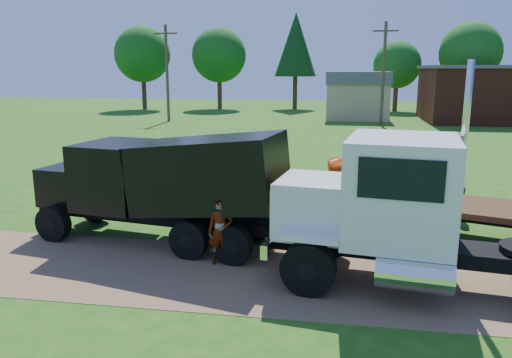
% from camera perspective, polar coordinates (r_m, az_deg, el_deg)
% --- Properties ---
extents(ground, '(140.00, 140.00, 0.00)m').
position_cam_1_polar(ground, '(12.57, -1.19, -10.92)').
color(ground, '#1D5111').
rests_on(ground, ground).
extents(dirt_track, '(120.00, 4.20, 0.01)m').
position_cam_1_polar(dirt_track, '(12.57, -1.19, -10.89)').
color(dirt_track, brown).
rests_on(dirt_track, ground).
extents(white_semi_tractor, '(8.79, 3.96, 5.20)m').
position_cam_1_polar(white_semi_tractor, '(11.94, 16.54, -3.68)').
color(white_semi_tractor, black).
rests_on(white_semi_tractor, ground).
extents(black_dump_truck, '(7.83, 3.47, 3.32)m').
position_cam_1_polar(black_dump_truck, '(14.57, -10.30, -0.25)').
color(black_dump_truck, black).
rests_on(black_dump_truck, ground).
extents(orange_pickup, '(5.11, 2.79, 1.36)m').
position_cam_1_polar(orange_pickup, '(22.83, 14.36, 1.21)').
color(orange_pickup, '#E3490A').
rests_on(orange_pickup, ground).
extents(flatbed_trailer, '(8.02, 4.57, 1.97)m').
position_cam_1_polar(flatbed_trailer, '(16.08, 23.34, -3.51)').
color(flatbed_trailer, '#3A1D12').
rests_on(flatbed_trailer, ground).
extents(spectator_a, '(0.71, 0.53, 1.78)m').
position_cam_1_polar(spectator_a, '(12.97, -4.09, -5.97)').
color(spectator_a, '#999999').
rests_on(spectator_a, ground).
extents(spectator_b, '(0.95, 0.91, 1.55)m').
position_cam_1_polar(spectator_b, '(18.01, 21.99, -1.97)').
color(spectator_b, '#999999').
rests_on(spectator_b, ground).
extents(brick_building, '(15.40, 10.40, 5.30)m').
position_cam_1_polar(brick_building, '(53.79, 26.76, 8.71)').
color(brick_building, maroon).
rests_on(brick_building, ground).
extents(tan_shed, '(6.20, 5.40, 4.70)m').
position_cam_1_polar(tan_shed, '(51.44, 11.51, 9.40)').
color(tan_shed, tan).
rests_on(tan_shed, ground).
extents(utility_poles, '(42.20, 0.28, 9.00)m').
position_cam_1_polar(utility_poles, '(46.50, 14.37, 11.79)').
color(utility_poles, '#4C3A2B').
rests_on(utility_poles, ground).
extents(tree_row, '(57.00, 12.37, 11.70)m').
position_cam_1_polar(tree_row, '(60.59, 11.68, 14.04)').
color(tree_row, '#3C2D18').
rests_on(tree_row, ground).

